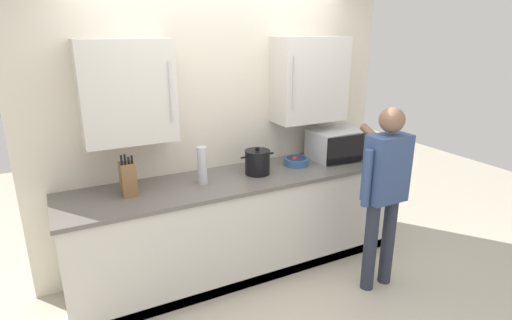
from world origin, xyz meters
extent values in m
cube|color=beige|center=(0.00, 1.30, 1.28)|extent=(3.42, 0.10, 2.57)
cube|color=beige|center=(-0.85, 1.09, 1.68)|extent=(0.70, 0.32, 0.79)
cylinder|color=#B7BABF|center=(-0.55, 0.91, 1.68)|extent=(0.01, 0.01, 0.47)
cube|color=beige|center=(0.85, 1.09, 1.68)|extent=(0.70, 0.32, 0.79)
cylinder|color=#B7BABF|center=(0.55, 0.91, 1.68)|extent=(0.01, 0.01, 0.47)
cube|color=beige|center=(0.00, 0.90, 0.43)|extent=(2.98, 0.67, 0.87)
cube|color=#605B56|center=(0.00, 0.90, 0.88)|extent=(3.02, 0.71, 0.03)
cube|color=black|center=(0.00, 0.59, 0.04)|extent=(2.98, 0.04, 0.09)
cube|color=#B7BABF|center=(1.12, 0.95, 1.05)|extent=(0.55, 0.37, 0.29)
cube|color=beige|center=(1.05, 0.94, 1.05)|extent=(0.36, 0.32, 0.23)
cube|color=black|center=(1.32, 0.76, 1.05)|extent=(0.15, 0.01, 0.27)
cube|color=black|center=(1.05, 0.76, 1.05)|extent=(0.40, 0.05, 0.27)
cylinder|color=#B7BABF|center=(-0.33, 0.90, 1.05)|extent=(0.08, 0.08, 0.29)
cylinder|color=#B7BABF|center=(-0.33, 0.90, 1.21)|extent=(0.08, 0.08, 0.03)
cylinder|color=#335684|center=(0.63, 0.95, 0.94)|extent=(0.23, 0.23, 0.07)
cylinder|color=#192B42|center=(0.63, 0.95, 0.95)|extent=(0.19, 0.19, 0.04)
sphere|color=red|center=(0.60, 0.94, 0.97)|extent=(0.05, 0.05, 0.05)
sphere|color=#511E5B|center=(0.67, 0.98, 0.97)|extent=(0.04, 0.04, 0.04)
sphere|color=#511E5B|center=(0.63, 0.95, 0.97)|extent=(0.05, 0.05, 0.05)
cube|color=brown|center=(-0.93, 0.94, 1.03)|extent=(0.11, 0.15, 0.26)
cylinder|color=black|center=(-0.96, 0.92, 1.20)|extent=(0.02, 0.02, 0.08)
cylinder|color=black|center=(-0.94, 0.92, 1.20)|extent=(0.02, 0.02, 0.08)
cylinder|color=black|center=(-0.91, 0.92, 1.19)|extent=(0.02, 0.02, 0.06)
cylinder|color=black|center=(-0.89, 0.92, 1.19)|extent=(0.02, 0.02, 0.07)
cylinder|color=black|center=(0.19, 0.91, 1.00)|extent=(0.22, 0.22, 0.20)
cylinder|color=black|center=(0.19, 0.91, 1.11)|extent=(0.23, 0.23, 0.02)
cylinder|color=black|center=(0.19, 0.91, 1.13)|extent=(0.04, 0.04, 0.03)
cylinder|color=black|center=(0.06, 0.91, 1.07)|extent=(0.05, 0.02, 0.02)
cylinder|color=black|center=(0.33, 0.91, 1.07)|extent=(0.05, 0.02, 0.02)
cylinder|color=#282D3D|center=(0.84, 0.10, 0.40)|extent=(0.11, 0.11, 0.80)
cylinder|color=#282D3D|center=(1.04, 0.10, 0.40)|extent=(0.11, 0.11, 0.80)
cube|color=#334775|center=(0.94, 0.10, 1.08)|extent=(0.34, 0.20, 0.55)
sphere|color=brown|center=(0.94, 0.10, 1.47)|extent=(0.20, 0.20, 0.20)
cylinder|color=brown|center=(1.12, 0.36, 1.20)|extent=(0.08, 0.54, 0.25)
cylinder|color=#334775|center=(0.74, 0.10, 1.03)|extent=(0.07, 0.07, 0.47)
camera|label=1|loc=(-1.42, -2.18, 2.16)|focal=28.86mm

